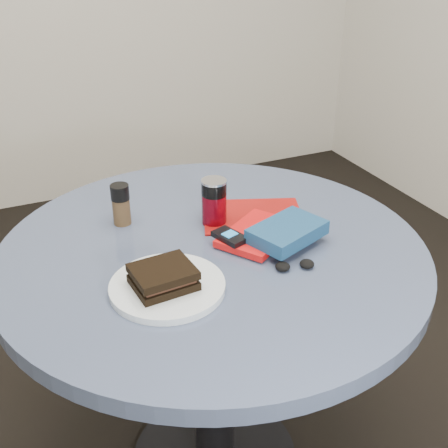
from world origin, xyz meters
name	(u,v)px	position (x,y,z in m)	size (l,w,h in m)	color
table	(213,302)	(0.00, 0.00, 0.59)	(1.00, 1.00, 0.75)	black
plate	(167,287)	(-0.15, -0.13, 0.76)	(0.24, 0.24, 0.02)	white
sandwich	(163,277)	(-0.16, -0.13, 0.79)	(0.13, 0.11, 0.04)	black
soda_can	(214,202)	(0.05, 0.10, 0.81)	(0.08, 0.08, 0.12)	#5D0410
pepper_grinder	(121,204)	(-0.16, 0.19, 0.80)	(0.06, 0.06, 0.10)	#4A361F
magazine	(253,216)	(0.15, 0.09, 0.75)	(0.25, 0.19, 0.00)	maroon
red_book	(258,234)	(0.11, -0.02, 0.76)	(0.19, 0.13, 0.02)	red
novel	(287,232)	(0.16, -0.07, 0.79)	(0.17, 0.11, 0.03)	navy
mp3_player	(230,237)	(0.03, -0.02, 0.78)	(0.07, 0.09, 0.01)	black
headphones	(295,265)	(0.12, -0.17, 0.76)	(0.09, 0.05, 0.02)	black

